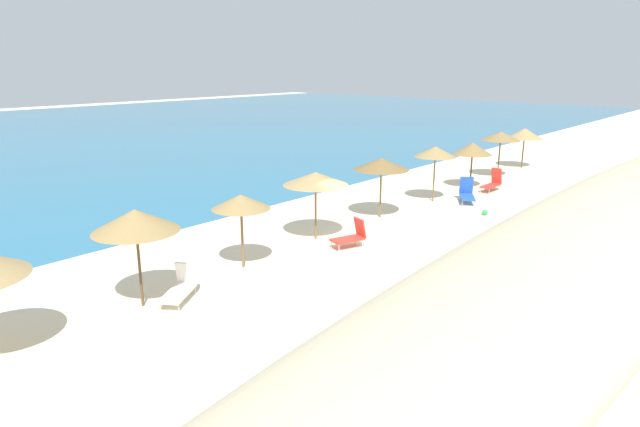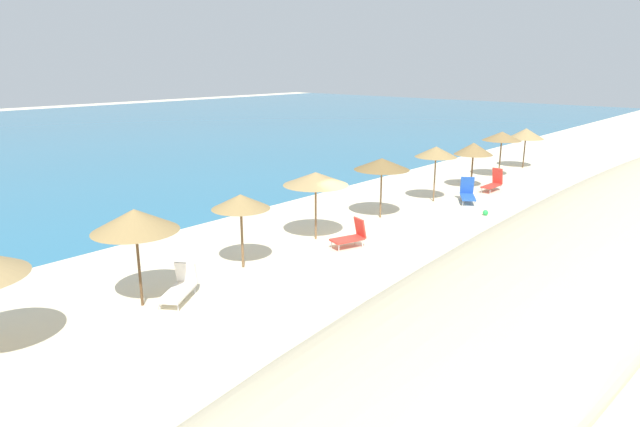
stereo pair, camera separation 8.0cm
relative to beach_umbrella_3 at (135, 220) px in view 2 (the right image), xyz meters
The scene contains 15 objects.
ground_plane 9.06m from the beach_umbrella_3, ahead, with size 160.00×160.00×0.00m, color beige.
dune_ridge 15.64m from the beach_umbrella_3, 36.62° to the right, with size 46.63×5.55×2.76m, color beige.
beach_umbrella_3 is the anchor object (origin of this frame).
beach_umbrella_4 3.94m from the beach_umbrella_3, ahead, with size 1.94×1.94×2.53m.
beach_umbrella_5 7.86m from the beach_umbrella_3, ahead, with size 2.51×2.51×2.67m.
beach_umbrella_6 12.10m from the beach_umbrella_3, ahead, with size 2.44×2.44×2.67m.
beach_umbrella_7 16.31m from the beach_umbrella_3, ahead, with size 2.05×2.05×2.75m.
beach_umbrella_8 20.31m from the beach_umbrella_3, ahead, with size 2.08×2.08×2.52m.
beach_umbrella_9 24.11m from the beach_umbrella_3, ahead, with size 2.26×2.26×2.76m.
beach_umbrella_10 28.27m from the beach_umbrella_3, ahead, with size 2.27×2.27×2.59m.
lounge_chair_0 2.40m from the beach_umbrella_3, 24.82° to the right, with size 1.63×1.36×0.97m.
lounge_chair_1 20.59m from the beach_umbrella_3, ahead, with size 1.50×0.59×1.20m.
lounge_chair_2 17.43m from the beach_umbrella_3, ahead, with size 1.63×1.36×1.20m.
lounge_chair_4 8.36m from the beach_umbrella_3, ahead, with size 1.41×1.00×1.08m.
beach_ball 16.02m from the beach_umbrella_3, 11.24° to the right, with size 0.25×0.25×0.25m, color green.
Camera 2 is at (-16.13, -11.90, 6.68)m, focal length 31.03 mm.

